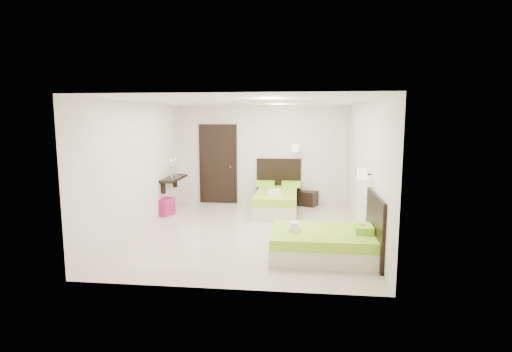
# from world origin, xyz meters

# --- Properties ---
(floor) EXTENTS (5.50, 5.50, 0.00)m
(floor) POSITION_xyz_m (0.00, 0.00, 0.00)
(floor) COLOR #BFB69E
(floor) RESTS_ON ground
(bed_single) EXTENTS (1.17, 1.95, 1.61)m
(bed_single) POSITION_xyz_m (0.44, 1.87, 0.30)
(bed_single) COLOR beige
(bed_single) RESTS_ON ground
(bed_double) EXTENTS (1.70, 1.45, 1.41)m
(bed_double) POSITION_xyz_m (1.47, -1.32, 0.25)
(bed_double) COLOR beige
(bed_double) RESTS_ON ground
(nightstand) EXTENTS (0.55, 0.53, 0.38)m
(nightstand) POSITION_xyz_m (1.22, 2.59, 0.19)
(nightstand) COLOR black
(nightstand) RESTS_ON ground
(ottoman) EXTENTS (0.50, 0.50, 0.41)m
(ottoman) POSITION_xyz_m (-2.21, 1.17, 0.20)
(ottoman) COLOR #951353
(ottoman) RESTS_ON ground
(door) EXTENTS (1.02, 0.15, 2.14)m
(door) POSITION_xyz_m (-1.20, 2.70, 1.05)
(door) COLOR black
(door) RESTS_ON ground
(console_shelf) EXTENTS (0.35, 1.20, 0.78)m
(console_shelf) POSITION_xyz_m (-2.08, 1.60, 0.82)
(console_shelf) COLOR black
(console_shelf) RESTS_ON ground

